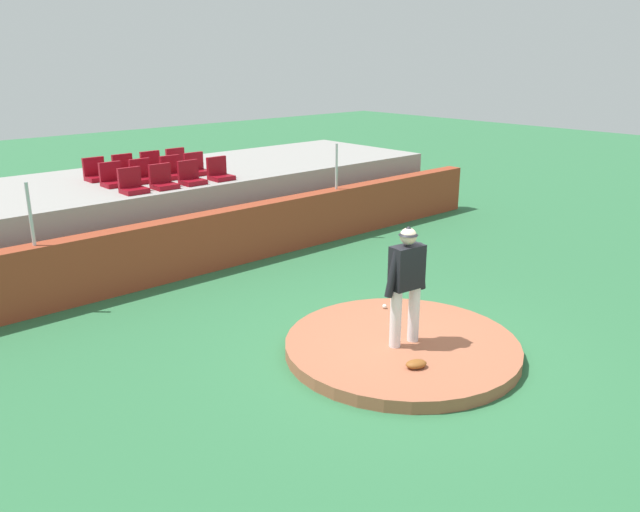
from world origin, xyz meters
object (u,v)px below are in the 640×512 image
object	(u,v)px
stadium_chair_4	(113,179)
stadium_chair_9	(125,170)
fielding_glove	(416,364)
stadium_chair_6	(173,171)
pitcher	(407,277)
stadium_chair_8	(96,173)
stadium_chair_5	(143,175)
stadium_chair_7	(196,168)
stadium_chair_0	(132,185)
stadium_chair_11	(178,163)
stadium_chair_3	(219,173)
stadium_chair_2	(191,177)
stadium_chair_10	(153,166)
baseball	(385,306)
stadium_chair_1	(163,181)

from	to	relation	value
stadium_chair_4	stadium_chair_9	xyz separation A→B (m)	(0.69, 0.87, 0.00)
fielding_glove	stadium_chair_6	xyz separation A→B (m)	(0.88, 7.93, 1.50)
pitcher	stadium_chair_8	world-z (taller)	stadium_chair_8
stadium_chair_6	stadium_chair_9	size ratio (longest dim) A/B	1.00
stadium_chair_5	stadium_chair_7	size ratio (longest dim) A/B	1.00
fielding_glove	stadium_chair_7	xyz separation A→B (m)	(1.52, 7.97, 1.50)
stadium_chair_9	stadium_chair_4	bearing A→B (deg)	51.53
stadium_chair_7	stadium_chair_5	bearing A→B (deg)	0.89
stadium_chair_0	stadium_chair_9	world-z (taller)	same
pitcher	fielding_glove	distance (m)	1.26
stadium_chair_4	stadium_chair_8	size ratio (longest dim) A/B	1.00
stadium_chair_9	stadium_chair_11	distance (m)	1.39
pitcher	fielding_glove	size ratio (longest dim) A/B	5.99
stadium_chair_4	stadium_chair_8	bearing A→B (deg)	-90.06
stadium_chair_4	stadium_chair_5	bearing A→B (deg)	177.64
stadium_chair_5	stadium_chair_7	world-z (taller)	same
fielding_glove	stadium_chair_3	size ratio (longest dim) A/B	0.60
stadium_chair_7	stadium_chair_11	xyz separation A→B (m)	(0.03, 0.90, 0.00)
stadium_chair_7	stadium_chair_8	size ratio (longest dim) A/B	1.00
fielding_glove	stadium_chair_6	distance (m)	8.12
stadium_chair_0	stadium_chair_6	world-z (taller)	same
stadium_chair_2	stadium_chair_10	bearing A→B (deg)	-91.24
baseball	stadium_chair_7	size ratio (longest dim) A/B	0.15
stadium_chair_4	stadium_chair_2	bearing A→B (deg)	145.66
stadium_chair_0	stadium_chair_5	size ratio (longest dim) A/B	1.00
pitcher	stadium_chair_5	world-z (taller)	stadium_chair_5
pitcher	stadium_chair_11	xyz separation A→B (m)	(1.09, 8.25, 0.51)
stadium_chair_5	stadium_chair_11	distance (m)	1.68
stadium_chair_8	fielding_glove	bearing A→B (deg)	93.38
stadium_chair_5	stadium_chair_8	world-z (taller)	same
baseball	stadium_chair_1	xyz separation A→B (m)	(-1.10, 5.32, 1.52)
fielding_glove	stadium_chair_11	distance (m)	9.13
fielding_glove	stadium_chair_2	xyz separation A→B (m)	(0.82, 7.05, 1.50)
stadium_chair_9	stadium_chair_6	bearing A→B (deg)	127.79
baseball	fielding_glove	size ratio (longest dim) A/B	0.25
fielding_glove	stadium_chair_10	distance (m)	9.00
stadium_chair_1	stadium_chair_10	bearing A→B (deg)	-111.82
stadium_chair_0	stadium_chair_7	size ratio (longest dim) A/B	1.00
pitcher	stadium_chair_8	size ratio (longest dim) A/B	3.60
stadium_chair_6	stadium_chair_1	bearing A→B (deg)	50.18
pitcher	stadium_chair_9	size ratio (longest dim) A/B	3.60
stadium_chair_9	fielding_glove	bearing A→B (deg)	88.90
stadium_chair_4	stadium_chair_9	distance (m)	1.11
stadium_chair_0	stadium_chair_1	bearing A→B (deg)	179.28
stadium_chair_2	stadium_chair_5	size ratio (longest dim) A/B	1.00
stadium_chair_3	stadium_chair_11	xyz separation A→B (m)	(-0.01, 1.81, 0.00)
fielding_glove	stadium_chair_7	world-z (taller)	stadium_chair_7
fielding_glove	stadium_chair_9	bearing A→B (deg)	112.16
stadium_chair_2	stadium_chair_7	bearing A→B (deg)	-127.34
stadium_chair_5	stadium_chair_8	bearing A→B (deg)	-52.71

